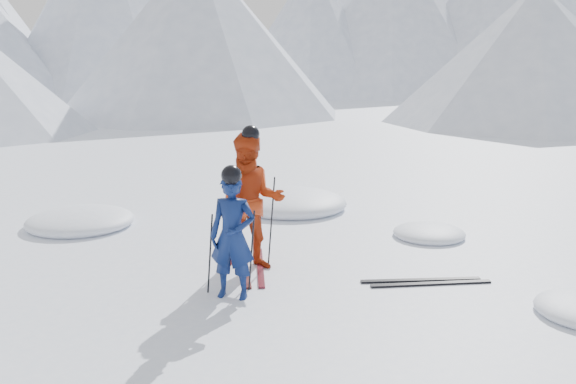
{
  "coord_description": "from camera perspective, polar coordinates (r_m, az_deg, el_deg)",
  "views": [
    {
      "loc": [
        -2.19,
        -8.37,
        3.05
      ],
      "look_at": [
        -1.39,
        0.5,
        1.1
      ],
      "focal_mm": 38.0,
      "sensor_mm": 36.0,
      "label": 1
    }
  ],
  "objects": [
    {
      "name": "ground",
      "position": [
        9.18,
        9.0,
        -7.23
      ],
      "size": [
        160.0,
        160.0,
        0.0
      ],
      "primitive_type": "plane",
      "color": "white",
      "rests_on": "ground"
    },
    {
      "name": "snow_lumps",
      "position": [
        11.72,
        -3.34,
        -2.76
      ],
      "size": [
        8.77,
        7.52,
        0.51
      ],
      "color": "white",
      "rests_on": "ground"
    },
    {
      "name": "skier_red",
      "position": [
        8.88,
        -3.44,
        -0.96
      ],
      "size": [
        0.99,
        0.78,
        2.02
      ],
      "primitive_type": "imported",
      "rotation": [
        0.0,
        0.0,
        0.01
      ],
      "color": "#B2310E",
      "rests_on": "ground"
    },
    {
      "name": "pole_red_right",
      "position": [
        9.12,
        -1.56,
        -2.76
      ],
      "size": [
        0.13,
        0.09,
        1.35
      ],
      "primitive_type": "cylinder",
      "rotation": [
        -0.05,
        0.08,
        0.0
      ],
      "color": "black",
      "rests_on": "ground"
    },
    {
      "name": "pole_red_left",
      "position": [
        9.2,
        -5.33,
        -2.68
      ],
      "size": [
        0.13,
        0.1,
        1.35
      ],
      "primitive_type": "cylinder",
      "rotation": [
        0.06,
        0.08,
        0.0
      ],
      "color": "black",
      "rests_on": "ground"
    },
    {
      "name": "mountain_range",
      "position": [
        44.54,
        5.3,
        17.05
      ],
      "size": [
        106.15,
        62.94,
        15.53
      ],
      "color": "#B2BCD1",
      "rests_on": "ground"
    },
    {
      "name": "pole_blue_left",
      "position": [
        8.1,
        -7.31,
        -5.76
      ],
      "size": [
        0.11,
        0.08,
        1.09
      ],
      "primitive_type": "cylinder",
      "rotation": [
        0.05,
        0.08,
        0.0
      ],
      "color": "black",
      "rests_on": "ground"
    },
    {
      "name": "pole_blue_right",
      "position": [
        8.19,
        -3.42,
        -5.47
      ],
      "size": [
        0.11,
        0.07,
        1.09
      ],
      "primitive_type": "cylinder",
      "rotation": [
        -0.04,
        0.08,
        0.0
      ],
      "color": "black",
      "rests_on": "ground"
    },
    {
      "name": "ski_loose_a",
      "position": [
        8.83,
        12.31,
        -8.06
      ],
      "size": [
        1.7,
        0.11,
        0.03
      ],
      "primitive_type": "cube",
      "rotation": [
        0.0,
        0.0,
        1.56
      ],
      "color": "black",
      "rests_on": "ground"
    },
    {
      "name": "skier_blue",
      "position": [
        7.87,
        -5.21,
        -4.17
      ],
      "size": [
        0.69,
        0.56,
        1.64
      ],
      "primitive_type": "imported",
      "rotation": [
        0.0,
        0.0,
        -0.31
      ],
      "color": "#0D1D51",
      "rests_on": "ground"
    },
    {
      "name": "ski_worn_right",
      "position": [
        9.16,
        -2.61,
        -7.02
      ],
      "size": [
        0.13,
        1.7,
        0.03
      ],
      "primitive_type": "cube",
      "rotation": [
        0.0,
        0.0,
        -0.02
      ],
      "color": "black",
      "rests_on": "ground"
    },
    {
      "name": "ski_worn_left",
      "position": [
        9.15,
        -4.12,
        -7.05
      ],
      "size": [
        0.17,
        1.7,
        0.03
      ],
      "primitive_type": "cube",
      "rotation": [
        0.0,
        0.0,
        0.05
      ],
      "color": "black",
      "rests_on": "ground"
    },
    {
      "name": "ski_loose_b",
      "position": [
        8.73,
        13.24,
        -8.35
      ],
      "size": [
        1.7,
        0.13,
        0.03
      ],
      "primitive_type": "cube",
      "rotation": [
        0.0,
        0.0,
        1.59
      ],
      "color": "black",
      "rests_on": "ground"
    }
  ]
}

